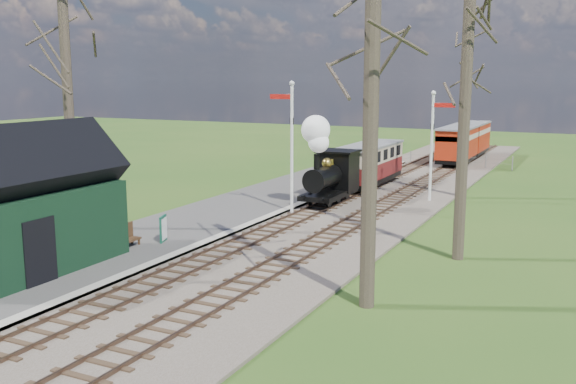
{
  "coord_description": "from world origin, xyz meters",
  "views": [
    {
      "loc": [
        12.12,
        -10.4,
        6.33
      ],
      "look_at": [
        0.36,
        13.45,
        1.6
      ],
      "focal_mm": 40.0,
      "sensor_mm": 36.0,
      "label": 1
    }
  ],
  "objects_px": {
    "red_carriage_a": "(457,145)",
    "red_carriage_b": "(471,138)",
    "semaphore_near": "(290,138)",
    "locomotive": "(329,166)",
    "station_shed": "(28,207)",
    "coach": "(369,163)",
    "bench": "(122,237)",
    "person": "(113,237)",
    "semaphore_far": "(433,138)",
    "sign_board": "(163,229)"
  },
  "relations": [
    {
      "from": "semaphore_far",
      "to": "locomotive",
      "type": "height_order",
      "value": "semaphore_far"
    },
    {
      "from": "station_shed",
      "to": "semaphore_near",
      "type": "distance_m",
      "value": 12.58
    },
    {
      "from": "station_shed",
      "to": "red_carriage_a",
      "type": "distance_m",
      "value": 33.52
    },
    {
      "from": "coach",
      "to": "bench",
      "type": "xyz_separation_m",
      "value": [
        -3.39,
        -17.49,
        -0.9
      ]
    },
    {
      "from": "station_shed",
      "to": "bench",
      "type": "relative_size",
      "value": 4.18
    },
    {
      "from": "station_shed",
      "to": "sign_board",
      "type": "bearing_deg",
      "value": 70.48
    },
    {
      "from": "semaphore_near",
      "to": "person",
      "type": "distance_m",
      "value": 10.19
    },
    {
      "from": "coach",
      "to": "person",
      "type": "relative_size",
      "value": 5.42
    },
    {
      "from": "semaphore_near",
      "to": "sign_board",
      "type": "bearing_deg",
      "value": -104.26
    },
    {
      "from": "locomotive",
      "to": "bench",
      "type": "distance_m",
      "value": 12.0
    },
    {
      "from": "sign_board",
      "to": "station_shed",
      "type": "bearing_deg",
      "value": -109.52
    },
    {
      "from": "red_carriage_a",
      "to": "red_carriage_b",
      "type": "distance_m",
      "value": 5.5
    },
    {
      "from": "semaphore_near",
      "to": "locomotive",
      "type": "bearing_deg",
      "value": 74.65
    },
    {
      "from": "semaphore_near",
      "to": "bench",
      "type": "distance_m",
      "value": 9.55
    },
    {
      "from": "red_carriage_b",
      "to": "red_carriage_a",
      "type": "bearing_deg",
      "value": -90.0
    },
    {
      "from": "locomotive",
      "to": "red_carriage_a",
      "type": "relative_size",
      "value": 0.82
    },
    {
      "from": "station_shed",
      "to": "bench",
      "type": "height_order",
      "value": "station_shed"
    },
    {
      "from": "coach",
      "to": "red_carriage_b",
      "type": "relative_size",
      "value": 1.32
    },
    {
      "from": "semaphore_near",
      "to": "red_carriage_b",
      "type": "distance_m",
      "value": 26.59
    },
    {
      "from": "semaphore_far",
      "to": "bench",
      "type": "xyz_separation_m",
      "value": [
        -7.77,
        -14.67,
        -2.75
      ]
    },
    {
      "from": "semaphore_near",
      "to": "coach",
      "type": "relative_size",
      "value": 0.88
    },
    {
      "from": "red_carriage_b",
      "to": "sign_board",
      "type": "bearing_deg",
      "value": -98.83
    },
    {
      "from": "red_carriage_a",
      "to": "sign_board",
      "type": "height_order",
      "value": "red_carriage_a"
    },
    {
      "from": "bench",
      "to": "locomotive",
      "type": "bearing_deg",
      "value": 73.52
    },
    {
      "from": "semaphore_near",
      "to": "sign_board",
      "type": "height_order",
      "value": "semaphore_near"
    },
    {
      "from": "station_shed",
      "to": "red_carriage_a",
      "type": "relative_size",
      "value": 1.17
    },
    {
      "from": "station_shed",
      "to": "coach",
      "type": "xyz_separation_m",
      "value": [
        4.3,
        20.82,
        -0.77
      ]
    },
    {
      "from": "coach",
      "to": "red_carriage_a",
      "type": "bearing_deg",
      "value": 77.74
    },
    {
      "from": "station_shed",
      "to": "semaphore_far",
      "type": "bearing_deg",
      "value": 64.28
    },
    {
      "from": "semaphore_near",
      "to": "coach",
      "type": "height_order",
      "value": "semaphore_near"
    },
    {
      "from": "locomotive",
      "to": "bench",
      "type": "relative_size",
      "value": 2.94
    },
    {
      "from": "semaphore_far",
      "to": "bench",
      "type": "relative_size",
      "value": 3.8
    },
    {
      "from": "red_carriage_b",
      "to": "bench",
      "type": "height_order",
      "value": "red_carriage_b"
    },
    {
      "from": "red_carriage_b",
      "to": "sign_board",
      "type": "distance_m",
      "value": 33.94
    },
    {
      "from": "red_carriage_a",
      "to": "red_carriage_b",
      "type": "height_order",
      "value": "same"
    },
    {
      "from": "station_shed",
      "to": "coach",
      "type": "bearing_deg",
      "value": 78.34
    },
    {
      "from": "locomotive",
      "to": "red_carriage_b",
      "type": "bearing_deg",
      "value": 83.67
    },
    {
      "from": "semaphore_near",
      "to": "locomotive",
      "type": "distance_m",
      "value": 3.27
    },
    {
      "from": "red_carriage_a",
      "to": "sign_board",
      "type": "bearing_deg",
      "value": -100.53
    },
    {
      "from": "sign_board",
      "to": "person",
      "type": "bearing_deg",
      "value": -100.66
    },
    {
      "from": "semaphore_far",
      "to": "sign_board",
      "type": "bearing_deg",
      "value": -117.81
    },
    {
      "from": "station_shed",
      "to": "locomotive",
      "type": "xyz_separation_m",
      "value": [
        4.29,
        14.76,
        -0.22
      ]
    },
    {
      "from": "semaphore_far",
      "to": "person",
      "type": "distance_m",
      "value": 17.4
    },
    {
      "from": "person",
      "to": "semaphore_far",
      "type": "bearing_deg",
      "value": -28.99
    },
    {
      "from": "bench",
      "to": "person",
      "type": "xyz_separation_m",
      "value": [
        0.35,
        -0.87,
        0.25
      ]
    },
    {
      "from": "sign_board",
      "to": "semaphore_near",
      "type": "bearing_deg",
      "value": 75.74
    },
    {
      "from": "locomotive",
      "to": "sign_board",
      "type": "xyz_separation_m",
      "value": [
        -2.6,
        -10.0,
        -1.34
      ]
    },
    {
      "from": "station_shed",
      "to": "locomotive",
      "type": "distance_m",
      "value": 15.37
    },
    {
      "from": "locomotive",
      "to": "sign_board",
      "type": "relative_size",
      "value": 4.41
    },
    {
      "from": "locomotive",
      "to": "sign_board",
      "type": "height_order",
      "value": "locomotive"
    }
  ]
}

